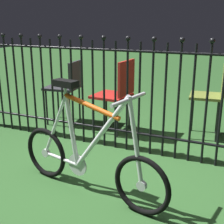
{
  "coord_description": "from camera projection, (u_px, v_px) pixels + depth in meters",
  "views": [
    {
      "loc": [
        1.06,
        -2.13,
        1.33
      ],
      "look_at": [
        0.0,
        0.2,
        0.55
      ],
      "focal_mm": 49.26,
      "sensor_mm": 36.0,
      "label": 1
    }
  ],
  "objects": [
    {
      "name": "iron_fence",
      "position": [
        126.0,
        92.0,
        3.09
      ],
      "size": [
        4.29,
        0.07,
        1.24
      ],
      "color": "black",
      "rests_on": "ground"
    },
    {
      "name": "bicycle",
      "position": [
        88.0,
        157.0,
        2.36
      ],
      "size": [
        1.38,
        0.41,
        0.89
      ],
      "color": "black",
      "rests_on": "ground"
    },
    {
      "name": "chair_red",
      "position": [
        118.0,
        90.0,
        3.62
      ],
      "size": [
        0.44,
        0.43,
        0.88
      ],
      "color": "black",
      "rests_on": "ground"
    },
    {
      "name": "ground_plane",
      "position": [
        102.0,
        179.0,
        2.66
      ],
      "size": [
        20.0,
        20.0,
        0.0
      ],
      "primitive_type": "plane",
      "color": "#2C5727"
    },
    {
      "name": "chair_charcoal",
      "position": [
        68.0,
        84.0,
        3.95
      ],
      "size": [
        0.45,
        0.45,
        0.82
      ],
      "color": "black",
      "rests_on": "ground"
    },
    {
      "name": "chair_olive",
      "position": [
        213.0,
        93.0,
        3.46
      ],
      "size": [
        0.4,
        0.4,
        0.84
      ],
      "color": "black",
      "rests_on": "ground"
    }
  ]
}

